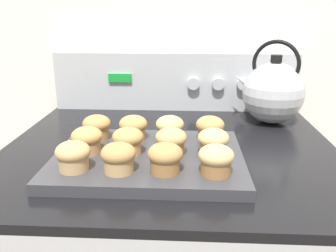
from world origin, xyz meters
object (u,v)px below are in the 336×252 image
muffin_r1_c1 (128,140)px  muffin_r2_c3 (210,128)px  muffin_r1_c2 (171,141)px  muffin_r2_c0 (97,127)px  muffin_r1_c3 (213,142)px  muffin_r2_c1 (133,127)px  muffin_pan (149,158)px  muffin_r0_c2 (167,158)px  muffin_r2_c2 (171,127)px  muffin_r0_c0 (73,155)px  muffin_r0_c1 (118,157)px  muffin_r1_c0 (87,140)px  tea_kettle (273,92)px  muffin_r0_c3 (216,159)px

muffin_r1_c1 → muffin_r2_c3: same height
muffin_r1_c2 → muffin_r2_c0: bearing=154.3°
muffin_r1_c2 → muffin_r1_c3: same height
muffin_r2_c1 → muffin_pan: bearing=-62.9°
muffin_r0_c2 → muffin_r2_c2: size_ratio=1.00×
muffin_r0_c2 → muffin_r2_c2: 0.17m
muffin_r0_c0 → muffin_r0_c1: 0.08m
muffin_r1_c0 → tea_kettle: bearing=34.4°
muffin_r0_c1 → muffin_r1_c2: 0.13m
muffin_r0_c0 → muffin_r0_c1: bearing=-2.1°
muffin_r1_c3 → muffin_pan: bearing=-179.6°
muffin_r1_c1 → tea_kettle: tea_kettle is taller
muffin_pan → muffin_r1_c2: 0.06m
muffin_r0_c1 → muffin_r0_c3: (0.18, -0.00, 0.00)m
muffin_r2_c2 → muffin_r1_c1: bearing=-133.2°
muffin_r0_c2 → muffin_r0_c3: 0.09m
muffin_r1_c2 → muffin_r0_c2: bearing=-92.6°
muffin_r0_c1 → muffin_r2_c1: same height
muffin_pan → muffin_r2_c3: 0.16m
muffin_r1_c1 → muffin_r2_c0: bearing=134.9°
muffin_r1_c2 → muffin_r0_c1: bearing=-135.9°
muffin_r2_c0 → muffin_r0_c2: bearing=-44.9°
muffin_r0_c1 → muffin_r2_c2: 0.20m
muffin_r0_c2 → muffin_r2_c1: 0.19m
muffin_r0_c2 → muffin_r1_c0: size_ratio=1.00×
muffin_r2_c2 → muffin_r2_c0: bearing=-178.8°
muffin_r2_c1 → muffin_r2_c2: 0.09m
muffin_r1_c1 → muffin_r2_c2: 0.12m
muffin_r0_c1 → muffin_r2_c3: 0.25m
muffin_r0_c0 → muffin_r1_c3: (0.26, 0.09, 0.00)m
muffin_r0_c2 → muffin_r2_c0: bearing=135.1°
muffin_r2_c3 → tea_kettle: tea_kettle is taller
muffin_r0_c1 → muffin_r2_c3: (0.18, 0.18, 0.00)m
muffin_r0_c2 → muffin_r2_c0: (-0.17, 0.17, 0.00)m
tea_kettle → muffin_r2_c2: bearing=-141.9°
tea_kettle → muffin_r1_c2: bearing=-131.7°
muffin_r2_c1 → muffin_r2_c3: size_ratio=1.00×
muffin_r2_c3 → muffin_r2_c1: bearing=-178.8°
muffin_r2_c2 → muffin_r2_c3: (0.09, 0.00, 0.00)m
muffin_r1_c1 → tea_kettle: 0.47m
muffin_r2_c0 → muffin_r2_c2: (0.17, 0.00, 0.00)m
muffin_pan → muffin_r2_c3: muffin_r2_c3 is taller
muffin_r2_c0 → muffin_r1_c2: bearing=-25.7°
muffin_r2_c3 → muffin_r0_c1: bearing=-134.7°
muffin_r1_c1 → muffin_r2_c1: (-0.00, 0.09, 0.00)m
muffin_pan → muffin_r0_c0: 0.16m
muffin_r0_c1 → muffin_r0_c0: bearing=177.9°
muffin_r0_c1 → tea_kettle: bearing=47.3°
muffin_r1_c0 → muffin_r2_c0: 0.09m
muffin_r1_c1 → muffin_r2_c3: 0.19m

